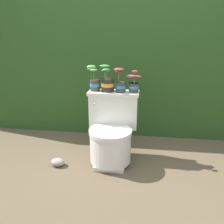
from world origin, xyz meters
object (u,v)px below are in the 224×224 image
potted_plant_left (94,81)px  potted_plant_midleft (107,82)px  potted_plant_middle (120,84)px  garden_stone (58,162)px  toilet (112,132)px  potted_plant_midright (134,84)px

potted_plant_left → potted_plant_midleft: bearing=-5.9°
potted_plant_middle → garden_stone: bearing=-150.6°
toilet → potted_plant_midright: 0.51m
potted_plant_left → potted_plant_midright: 0.38m
potted_plant_midleft → potted_plant_midright: bearing=0.7°
potted_plant_midright → garden_stone: 1.04m
toilet → potted_plant_middle: potted_plant_middle is taller
toilet → potted_plant_left: size_ratio=2.73×
toilet → potted_plant_midright: size_ratio=3.09×
potted_plant_left → toilet: bearing=-39.4°
potted_plant_midleft → potted_plant_middle: size_ratio=1.12×
toilet → garden_stone: 0.58m
potted_plant_middle → toilet: bearing=-115.7°
toilet → potted_plant_midleft: bearing=112.7°
potted_plant_left → garden_stone: 0.85m
potted_plant_midleft → garden_stone: (-0.43, -0.32, -0.71)m
potted_plant_left → potted_plant_middle: size_ratio=1.07×
garden_stone → potted_plant_left: bearing=48.0°
potted_plant_middle → garden_stone: (-0.56, -0.31, -0.71)m
toilet → potted_plant_left: (-0.19, 0.16, 0.46)m
potted_plant_left → potted_plant_midright: size_ratio=1.13×
toilet → potted_plant_midright: potted_plant_midright is taller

